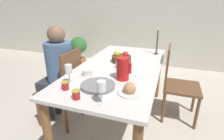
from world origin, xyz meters
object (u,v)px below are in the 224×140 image
object	(u,v)px
fruit_bowl	(121,58)
candlestick_tall	(157,43)
jam_jar_red	(65,85)
chair_person_side	(64,86)
serving_tray	(98,86)
wine_glass_juice	(101,88)
chair_opposite	(176,82)
red_pitcher	(123,68)
jam_jar_amber	(76,94)
teacup_near_person	(87,73)
wine_glass_water	(69,70)
teacup_across	(120,66)
bread_plate	(130,90)
potted_plant	(79,49)
person_seated	(58,68)

from	to	relation	value
fruit_bowl	candlestick_tall	xyz separation A→B (m)	(0.35, 0.46, 0.10)
jam_jar_red	fruit_bowl	distance (m)	0.83
chair_person_side	fruit_bowl	size ratio (longest dim) A/B	4.14
serving_tray	wine_glass_juice	bearing A→B (deg)	-60.82
chair_opposite	jam_jar_red	distance (m)	1.38
red_pitcher	jam_jar_amber	size ratio (longest dim) A/B	3.03
chair_opposite	teacup_near_person	distance (m)	1.14
wine_glass_juice	candlestick_tall	world-z (taller)	candlestick_tall
fruit_bowl	chair_person_side	bearing A→B (deg)	-151.82
wine_glass_water	wine_glass_juice	distance (m)	0.42
red_pitcher	teacup_across	bearing A→B (deg)	112.39
chair_person_side	bread_plate	xyz separation A→B (m)	(0.86, -0.38, 0.29)
red_pitcher	bread_plate	size ratio (longest dim) A/B	1.13
wine_glass_water	chair_opposite	bearing A→B (deg)	46.27
teacup_near_person	serving_tray	size ratio (longest dim) A/B	0.50
potted_plant	wine_glass_water	bearing A→B (deg)	-62.06
jam_jar_red	potted_plant	world-z (taller)	jam_jar_red
teacup_near_person	candlestick_tall	distance (m)	1.11
serving_tray	chair_person_side	bearing A→B (deg)	148.22
wine_glass_juice	wine_glass_water	bearing A→B (deg)	152.19
red_pitcher	wine_glass_juice	world-z (taller)	red_pitcher
person_seated	red_pitcher	distance (m)	0.86
chair_person_side	jam_jar_amber	bearing A→B (deg)	-138.62
teacup_across	potted_plant	bearing A→B (deg)	129.80
candlestick_tall	teacup_across	bearing A→B (deg)	-114.41
chair_opposite	teacup_near_person	bearing A→B (deg)	-48.87
jam_jar_amber	potted_plant	size ratio (longest dim) A/B	0.10
person_seated	jam_jar_red	bearing A→B (deg)	-139.24
red_pitcher	wine_glass_juice	bearing A→B (deg)	-93.40
serving_tray	candlestick_tall	size ratio (longest dim) A/B	0.77
chair_opposite	person_seated	world-z (taller)	person_seated
wine_glass_water	candlestick_tall	bearing A→B (deg)	62.61
chair_opposite	wine_glass_juice	bearing A→B (deg)	-24.62
chair_person_side	teacup_across	size ratio (longest dim) A/B	6.48
chair_person_side	person_seated	size ratio (longest dim) A/B	0.78
teacup_near_person	fruit_bowl	size ratio (longest dim) A/B	0.64
jam_jar_amber	fruit_bowl	world-z (taller)	fruit_bowl
person_seated	teacup_near_person	xyz separation A→B (m)	(0.48, -0.21, 0.08)
red_pitcher	wine_glass_juice	size ratio (longest dim) A/B	1.22
chair_person_side	chair_opposite	xyz separation A→B (m)	(1.22, 0.55, 0.00)
wine_glass_water	person_seated	bearing A→B (deg)	135.40
jam_jar_amber	fruit_bowl	distance (m)	0.90
chair_opposite	serving_tray	distance (m)	1.14
chair_opposite	wine_glass_juice	xyz separation A→B (m)	(-0.52, -1.12, 0.38)
serving_tray	teacup_near_person	bearing A→B (deg)	136.38
jam_jar_red	potted_plant	size ratio (longest dim) A/B	0.10
wine_glass_juice	jam_jar_amber	xyz separation A→B (m)	(-0.19, -0.00, -0.08)
fruit_bowl	potted_plant	world-z (taller)	fruit_bowl
teacup_across	red_pitcher	bearing A→B (deg)	-67.61
wine_glass_water	jam_jar_red	world-z (taller)	wine_glass_water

